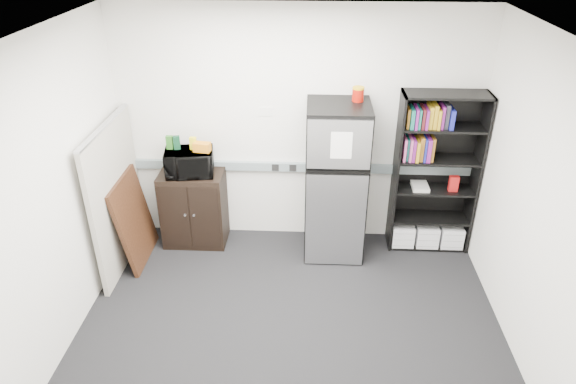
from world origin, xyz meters
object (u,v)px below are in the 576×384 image
object	(u,v)px
refrigerator	(336,182)
cabinet	(194,208)
microwave	(189,162)
cubicle_partition	(116,197)
bookshelf	(435,175)

from	to	relation	value
refrigerator	cabinet	bearing A→B (deg)	176.87
microwave	refrigerator	bearing A→B (deg)	-10.94
cubicle_partition	cabinet	size ratio (longest dim) A/B	1.81
cabinet	refrigerator	bearing A→B (deg)	-2.83
microwave	bookshelf	bearing A→B (deg)	-6.98
bookshelf	refrigerator	world-z (taller)	bookshelf
bookshelf	refrigerator	size ratio (longest dim) A/B	1.05
bookshelf	cabinet	xyz separation A→B (m)	(-2.71, -0.06, -0.46)
bookshelf	microwave	bearing A→B (deg)	-178.30
cubicle_partition	refrigerator	world-z (taller)	refrigerator
cabinet	refrigerator	distance (m)	1.67
cubicle_partition	cabinet	world-z (taller)	cubicle_partition
microwave	refrigerator	distance (m)	1.63
cabinet	microwave	size ratio (longest dim) A/B	1.73
cubicle_partition	microwave	distance (m)	0.85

